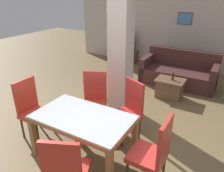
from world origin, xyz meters
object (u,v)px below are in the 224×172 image
dining_table (83,125)px  dining_chair_far_right (129,108)px  bottle (173,76)px  dining_chair_far_left (94,98)px  dining_chair_head_left (32,107)px  tv_stand (124,56)px  tv_screen (124,42)px  coffee_table (169,88)px  dining_chair_near_right (66,171)px  dining_chair_head_right (154,151)px  sofa (179,73)px

dining_table → dining_chair_far_right: dining_chair_far_right is taller
dining_table → bottle: dining_table is taller
dining_chair_far_left → dining_chair_head_left: size_ratio=1.00×
dining_chair_far_left → bottle: bearing=-141.4°
tv_stand → tv_screen: bearing=-76.0°
coffee_table → dining_chair_far_right: bearing=-95.8°
dining_chair_near_right → dining_chair_head_right: (0.75, 0.82, 0.00)m
dining_chair_head_left → dining_chair_far_left: bearing=138.3°
dining_chair_near_right → bottle: (0.24, 3.50, -0.01)m
sofa → coffee_table: (0.04, -0.99, -0.06)m
coffee_table → tv_stand: coffee_table is taller
dining_chair_near_right → sofa: (0.15, 4.49, -0.26)m
dining_table → sofa: size_ratio=0.74×
dining_chair_far_right → bottle: dining_chair_far_right is taller
dining_table → dining_chair_near_right: dining_chair_near_right is taller
dining_chair_near_right → dining_chair_head_left: (-1.48, 0.82, 0.00)m
bottle → dining_chair_head_left: bearing=-122.5°
dining_chair_far_left → dining_chair_head_right: size_ratio=1.00×
coffee_table → bottle: (0.04, 0.00, 0.31)m
dining_chair_near_right → tv_screen: 5.88m
dining_chair_near_right → bottle: 3.51m
dining_chair_near_right → bottle: bearing=62.0°
dining_chair_head_right → bottle: 2.73m
tv_screen → dining_chair_head_left: bearing=111.8°
dining_chair_far_left → dining_chair_head_left: bearing=24.5°
dining_chair_head_right → tv_screen: 5.48m
coffee_table → dining_chair_head_right: bearing=-78.2°
dining_chair_far_right → coffee_table: bearing=-71.0°
dining_chair_far_left → dining_chair_head_left: 1.12m
dining_chair_head_left → tv_screen: (-0.60, 4.68, 0.14)m
bottle → dining_chair_near_right: bearing=-93.9°
dining_chair_far_left → dining_table: bearing=90.0°
dining_table → dining_chair_near_right: (0.37, -0.82, -0.01)m
bottle → tv_stand: 3.08m
dining_chair_head_left → tv_stand: dining_chair_head_left is taller
coffee_table → tv_stand: bearing=138.6°
dining_chair_near_right → dining_chair_head_left: same height
dining_table → tv_screen: 4.99m
coffee_table → bottle: bottle is taller
dining_table → bottle: (0.60, 2.68, -0.02)m
dining_chair_far_right → coffee_table: (0.19, 1.88, -0.32)m
sofa → bottle: 1.02m
tv_stand → dining_chair_head_left: bearing=-82.6°
dining_chair_near_right → coffee_table: bearing=62.7°
dining_chair_far_right → tv_screen: 4.41m
sofa → tv_stand: size_ratio=2.06×
dining_table → bottle: size_ratio=6.46×
dining_chair_far_right → dining_chair_far_left: size_ratio=1.00×
dining_table → tv_screen: (-1.71, 4.68, 0.13)m
dining_chair_head_right → dining_chair_head_left: 2.23m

